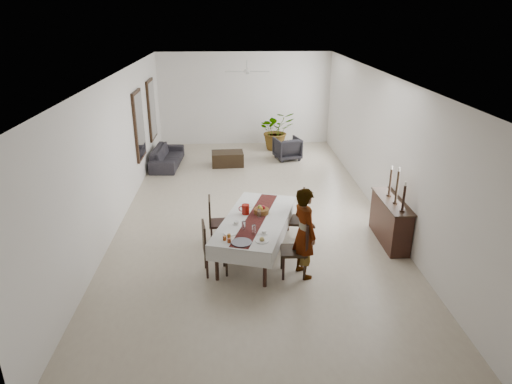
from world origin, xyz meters
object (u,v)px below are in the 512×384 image
(sideboard_body, at_px, (390,222))
(sofa, at_px, (167,156))
(dining_table_top, at_px, (256,220))
(woman, at_px, (304,233))
(red_pitcher, at_px, (246,209))

(sideboard_body, height_order, sofa, sideboard_body)
(dining_table_top, height_order, woman, woman)
(red_pitcher, height_order, woman, woman)
(red_pitcher, distance_m, sofa, 5.92)
(dining_table_top, bearing_deg, sideboard_body, 23.96)
(dining_table_top, xyz_separation_m, sofa, (-2.47, 5.65, -0.43))
(red_pitcher, xyz_separation_m, woman, (1.01, -1.06, -0.01))
(red_pitcher, height_order, sideboard_body, red_pitcher)
(red_pitcher, xyz_separation_m, sofa, (-2.28, 5.43, -0.57))
(dining_table_top, distance_m, sofa, 6.18)
(dining_table_top, distance_m, red_pitcher, 0.32)
(red_pitcher, relative_size, sideboard_body, 0.13)
(woman, relative_size, sideboard_body, 1.14)
(woman, relative_size, sofa, 0.86)
(sideboard_body, bearing_deg, dining_table_top, -172.73)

